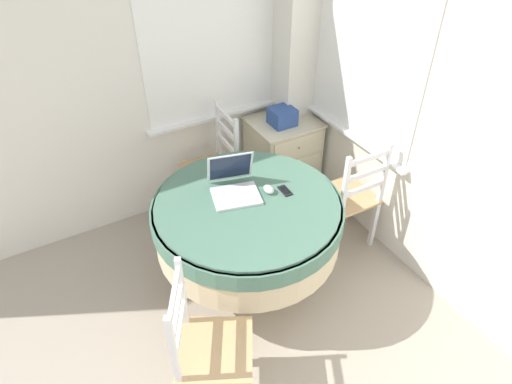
{
  "coord_description": "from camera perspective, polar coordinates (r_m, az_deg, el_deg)",
  "views": [
    {
      "loc": [
        -0.4,
        0.11,
        2.61
      ],
      "look_at": [
        0.82,
        2.25,
        0.68
      ],
      "focal_mm": 32.0,
      "sensor_mm": 36.0,
      "label": 1
    }
  ],
  "objects": [
    {
      "name": "cell_phone",
      "position": [
        3.01,
        3.64,
        0.17
      ],
      "size": [
        0.06,
        0.12,
        0.01
      ],
      "color": "black",
      "rests_on": "round_dining_table"
    },
    {
      "name": "storage_box",
      "position": [
        3.85,
        3.3,
        9.4
      ],
      "size": [
        0.2,
        0.19,
        0.14
      ],
      "color": "#2D4C93",
      "rests_on": "corner_cabinet"
    },
    {
      "name": "dining_chair_near_right_window",
      "position": [
        3.51,
        11.61,
        -0.75
      ],
      "size": [
        0.41,
        0.4,
        0.95
      ],
      "color": "tan",
      "rests_on": "ground_plane"
    },
    {
      "name": "laptop",
      "position": [
        2.97,
        -2.77,
        0.79
      ],
      "size": [
        0.37,
        0.39,
        0.25
      ],
      "color": "silver",
      "rests_on": "round_dining_table"
    },
    {
      "name": "dining_chair_near_back_window",
      "position": [
        3.78,
        -5.23,
        3.12
      ],
      "size": [
        0.41,
        0.42,
        0.95
      ],
      "color": "tan",
      "rests_on": "ground_plane"
    },
    {
      "name": "dining_chair_camera_near",
      "position": [
        2.58,
        -6.18,
        -18.8
      ],
      "size": [
        0.54,
        0.55,
        0.95
      ],
      "color": "tan",
      "rests_on": "ground_plane"
    },
    {
      "name": "corner_cabinet",
      "position": [
        4.11,
        3.33,
        4.58
      ],
      "size": [
        0.56,
        0.51,
        0.7
      ],
      "color": "beige",
      "rests_on": "ground_plane"
    },
    {
      "name": "corner_room_shell",
      "position": [
        2.74,
        6.35,
        8.81
      ],
      "size": [
        4.07,
        5.11,
        2.55
      ],
      "color": "white",
      "rests_on": "ground_plane"
    },
    {
      "name": "round_dining_table",
      "position": [
        3.02,
        -1.07,
        -3.5
      ],
      "size": [
        1.25,
        1.25,
        0.76
      ],
      "color": "#4C3D2D",
      "rests_on": "ground_plane"
    },
    {
      "name": "computer_mouse",
      "position": [
        2.98,
        1.59,
        0.33
      ],
      "size": [
        0.06,
        0.09,
        0.05
      ],
      "color": "silver",
      "rests_on": "round_dining_table"
    }
  ]
}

